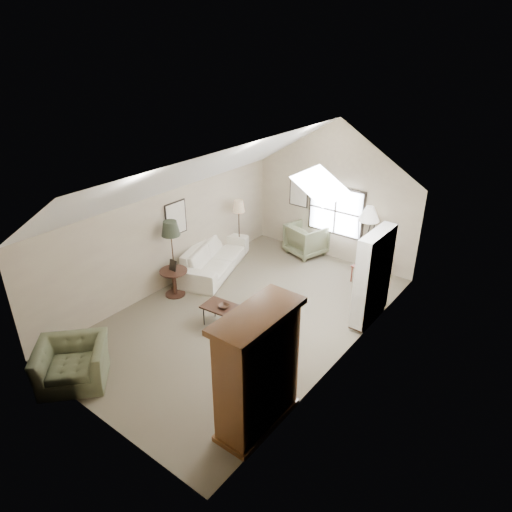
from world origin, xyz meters
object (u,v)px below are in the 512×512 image
Objects in this scene: armoire at (258,371)px; sofa at (214,257)px; side_table at (174,283)px; side_chair at (363,264)px; armchair_near at (73,363)px; armchair_far at (307,239)px; coffee_table at (224,317)px.

sofa is (-4.28, 3.66, -0.70)m from armoire.
side_table is 4.88m from side_chair.
armoire is 1.77× the size of armchair_near.
armchair_far is at bearing 114.81° from armoire.
side_chair is (2.66, 6.78, 0.16)m from armchair_near.
side_table is at bearing 171.41° from coffee_table.
side_chair is at bearing -82.41° from sofa.
armchair_near is at bearing 102.52° from armchair_far.
armchair_far is 0.91× the size of side_chair.
armoire reaches higher than armchair_far.
side_table is at bearing 56.73° from armchair_near.
armchair_far reaches higher than coffee_table.
coffee_table is at bearing 113.87° from armchair_far.
armchair_near is 1.21× the size of armchair_far.
armchair_near is 3.26m from coffee_table.
armchair_far is (0.55, 7.40, 0.06)m from armchair_near.
armchair_far is 4.27m from side_table.
armchair_far is 2.20m from side_chair.
armoire is 3.19× the size of side_table.
armchair_near is at bearing 171.03° from sofa.
side_chair reaches higher than armchair_near.
coffee_table is at bearing -90.45° from side_chair.
side_chair reaches higher than armchair_far.
side_chair is at bearing 67.06° from coffee_table.
armoire is at bearing -26.19° from side_table.
sofa is 5.04m from armchair_near.
armoire is 6.75m from armchair_far.
armoire is 5.55m from side_chair.
side_chair is (2.10, -0.62, 0.10)m from armchair_far.
sofa is 2.44× the size of side_chair.
armoire is 4.72m from side_table.
side_table is at bearing 164.19° from sofa.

